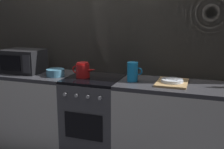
% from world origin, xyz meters
% --- Properties ---
extents(back_wall, '(3.60, 0.05, 2.40)m').
position_xyz_m(back_wall, '(0.00, 0.32, 1.20)').
color(back_wall, '#A39989').
rests_on(back_wall, ground_plane).
extents(counter_left, '(1.20, 0.60, 0.90)m').
position_xyz_m(counter_left, '(-0.90, 0.00, 0.45)').
color(counter_left, silver).
rests_on(counter_left, ground_plane).
extents(stove_unit, '(0.60, 0.63, 0.90)m').
position_xyz_m(stove_unit, '(-0.00, -0.00, 0.45)').
color(stove_unit, '#4C4C51').
rests_on(stove_unit, ground_plane).
extents(counter_right, '(1.20, 0.60, 0.90)m').
position_xyz_m(counter_right, '(0.90, 0.00, 0.45)').
color(counter_right, silver).
rests_on(counter_right, ground_plane).
extents(microwave, '(0.46, 0.35, 0.27)m').
position_xyz_m(microwave, '(-0.91, -0.00, 1.04)').
color(microwave, black).
rests_on(microwave, counter_left).
extents(kettle, '(0.28, 0.15, 0.17)m').
position_xyz_m(kettle, '(-0.12, -0.03, 0.98)').
color(kettle, red).
rests_on(kettle, stove_unit).
extents(mixing_bowl, '(0.20, 0.20, 0.08)m').
position_xyz_m(mixing_bowl, '(-0.44, -0.07, 0.94)').
color(mixing_bowl, teal).
rests_on(mixing_bowl, counter_left).
extents(pitcher, '(0.16, 0.11, 0.20)m').
position_xyz_m(pitcher, '(0.44, -0.02, 1.00)').
color(pitcher, '#198CD8').
rests_on(pitcher, counter_right).
extents(dish_pile, '(0.30, 0.40, 0.06)m').
position_xyz_m(dish_pile, '(0.84, 0.01, 0.92)').
color(dish_pile, tan).
rests_on(dish_pile, counter_right).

